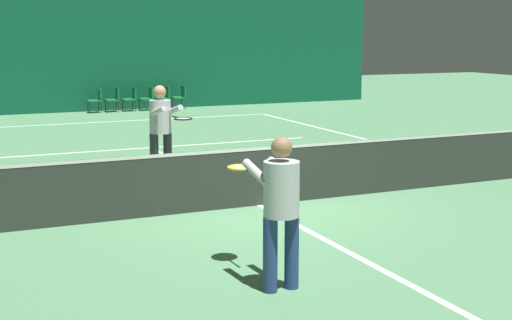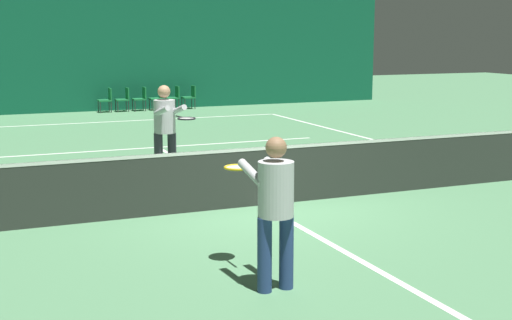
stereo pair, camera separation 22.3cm
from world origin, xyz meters
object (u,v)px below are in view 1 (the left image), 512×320
(courtside_chair_1, at_px, (114,98))
(courtside_chair_4, at_px, (164,96))
(player_near, at_px, (279,201))
(courtside_chair_0, at_px, (96,99))
(courtside_chair_5, at_px, (180,96))
(tennis_net, at_px, (260,174))
(courtside_chair_2, at_px, (131,97))
(courtside_chair_3, at_px, (148,97))
(player_far, at_px, (161,125))

(courtside_chair_1, bearing_deg, courtside_chair_4, 90.00)
(player_near, height_order, courtside_chair_0, player_near)
(player_near, bearing_deg, courtside_chair_5, -17.39)
(tennis_net, height_order, courtside_chair_4, tennis_net)
(player_near, distance_m, courtside_chair_2, 18.47)
(courtside_chair_1, xyz_separation_m, courtside_chair_4, (1.83, 0.00, 0.00))
(courtside_chair_2, bearing_deg, courtside_chair_3, 90.00)
(courtside_chair_1, height_order, courtside_chair_3, same)
(tennis_net, xyz_separation_m, courtside_chair_3, (2.23, 14.68, -0.03))
(courtside_chair_0, bearing_deg, courtside_chair_5, 90.00)
(player_far, bearing_deg, courtside_chair_4, 156.45)
(tennis_net, height_order, courtside_chair_5, tennis_net)
(player_far, relative_size, courtside_chair_3, 2.11)
(courtside_chair_1, distance_m, courtside_chair_2, 0.61)
(tennis_net, bearing_deg, courtside_chair_4, 79.06)
(courtside_chair_0, height_order, courtside_chair_4, same)
(courtside_chair_1, distance_m, courtside_chair_3, 1.22)
(tennis_net, relative_size, player_far, 6.78)
(courtside_chair_0, height_order, courtside_chair_5, same)
(courtside_chair_2, bearing_deg, courtside_chair_4, 90.00)
(player_far, distance_m, courtside_chair_0, 12.04)
(player_near, xyz_separation_m, courtside_chair_2, (2.98, 18.22, -0.49))
(courtside_chair_4, bearing_deg, player_near, -13.00)
(tennis_net, distance_m, courtside_chair_5, 15.07)
(courtside_chair_2, height_order, courtside_chair_5, same)
(courtside_chair_2, distance_m, courtside_chair_3, 0.61)
(courtside_chair_3, distance_m, courtside_chair_5, 1.22)
(courtside_chair_0, xyz_separation_m, courtside_chair_5, (3.05, 0.00, 0.00))
(courtside_chair_2, relative_size, courtside_chair_4, 1.00)
(courtside_chair_4, bearing_deg, courtside_chair_1, -90.00)
(courtside_chair_3, relative_size, courtside_chair_4, 1.00)
(tennis_net, xyz_separation_m, courtside_chair_4, (2.84, 14.68, -0.03))
(courtside_chair_4, height_order, courtside_chair_5, same)
(courtside_chair_1, relative_size, courtside_chair_5, 1.00)
(courtside_chair_1, bearing_deg, courtside_chair_3, 90.00)
(player_far, distance_m, courtside_chair_4, 12.52)
(player_near, bearing_deg, courtside_chair_1, -10.01)
(tennis_net, distance_m, courtside_chair_0, 14.68)
(tennis_net, distance_m, player_far, 2.88)
(courtside_chair_0, bearing_deg, courtside_chair_4, 90.00)
(tennis_net, relative_size, courtside_chair_3, 14.29)
(tennis_net, distance_m, player_near, 3.82)
(courtside_chair_1, distance_m, courtside_chair_5, 2.44)
(courtside_chair_1, distance_m, courtside_chair_4, 1.83)
(tennis_net, height_order, courtside_chair_2, tennis_net)
(courtside_chair_3, bearing_deg, tennis_net, -8.62)
(player_far, xyz_separation_m, courtside_chair_5, (4.26, 11.97, -0.55))
(tennis_net, bearing_deg, player_far, 106.66)
(player_far, relative_size, courtside_chair_2, 2.11)
(courtside_chair_3, relative_size, courtside_chair_5, 1.00)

